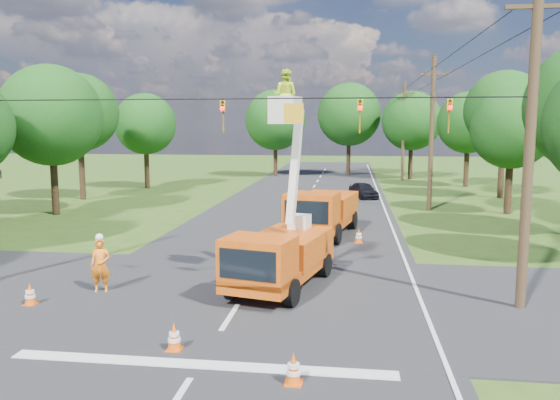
# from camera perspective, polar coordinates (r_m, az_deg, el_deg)

# --- Properties ---
(ground) EXTENTS (140.00, 140.00, 0.00)m
(ground) POSITION_cam_1_polar(r_m,az_deg,el_deg) (35.30, 1.92, -1.22)
(ground) COLOR #304E17
(ground) RESTS_ON ground
(road_main) EXTENTS (12.00, 100.00, 0.06)m
(road_main) POSITION_cam_1_polar(r_m,az_deg,el_deg) (35.30, 1.92, -1.22)
(road_main) COLOR black
(road_main) RESTS_ON ground
(road_cross) EXTENTS (56.00, 10.00, 0.07)m
(road_cross) POSITION_cam_1_polar(r_m,az_deg,el_deg) (17.90, -3.81, -10.06)
(road_cross) COLOR black
(road_cross) RESTS_ON ground
(stop_bar) EXTENTS (9.00, 0.45, 0.02)m
(stop_bar) POSITION_cam_1_polar(r_m,az_deg,el_deg) (13.17, -8.44, -16.82)
(stop_bar) COLOR silver
(stop_bar) RESTS_ON ground
(edge_line) EXTENTS (0.12, 90.00, 0.02)m
(edge_line) POSITION_cam_1_polar(r_m,az_deg,el_deg) (35.20, 11.03, -1.39)
(edge_line) COLOR silver
(edge_line) RESTS_ON ground
(bucket_truck) EXTENTS (3.34, 5.99, 7.32)m
(bucket_truck) POSITION_cam_1_polar(r_m,az_deg,el_deg) (18.35, 0.05, -4.56)
(bucket_truck) COLOR red
(bucket_truck) RESTS_ON ground
(second_truck) EXTENTS (3.52, 6.75, 2.41)m
(second_truck) POSITION_cam_1_polar(r_m,az_deg,el_deg) (27.31, 4.42, -1.20)
(second_truck) COLOR red
(second_truck) RESTS_ON ground
(ground_worker) EXTENTS (0.75, 0.57, 1.83)m
(ground_worker) POSITION_cam_1_polar(r_m,az_deg,el_deg) (19.02, -18.25, -6.50)
(ground_worker) COLOR orange
(ground_worker) RESTS_ON ground
(distant_car) EXTENTS (2.56, 3.87, 1.22)m
(distant_car) POSITION_cam_1_polar(r_m,az_deg,el_deg) (42.46, 8.72, 1.03)
(distant_car) COLOR black
(distant_car) RESTS_ON ground
(traffic_cone_0) EXTENTS (0.38, 0.38, 0.71)m
(traffic_cone_0) POSITION_cam_1_polar(r_m,az_deg,el_deg) (13.94, -11.00, -13.87)
(traffic_cone_0) COLOR #E2510B
(traffic_cone_0) RESTS_ON ground
(traffic_cone_1) EXTENTS (0.38, 0.38, 0.71)m
(traffic_cone_1) POSITION_cam_1_polar(r_m,az_deg,el_deg) (12.07, 1.42, -17.24)
(traffic_cone_1) COLOR #E2510B
(traffic_cone_1) RESTS_ON ground
(traffic_cone_2) EXTENTS (0.38, 0.38, 0.71)m
(traffic_cone_2) POSITION_cam_1_polar(r_m,az_deg,el_deg) (21.97, 0.14, -5.72)
(traffic_cone_2) COLOR #E2510B
(traffic_cone_2) RESTS_ON ground
(traffic_cone_3) EXTENTS (0.38, 0.38, 0.71)m
(traffic_cone_3) POSITION_cam_1_polar(r_m,az_deg,el_deg) (25.96, 8.22, -3.72)
(traffic_cone_3) COLOR #E2510B
(traffic_cone_3) RESTS_ON ground
(traffic_cone_4) EXTENTS (0.38, 0.38, 0.71)m
(traffic_cone_4) POSITION_cam_1_polar(r_m,az_deg,el_deg) (18.59, -24.66, -8.93)
(traffic_cone_4) COLOR #E2510B
(traffic_cone_4) RESTS_ON ground
(pole_right_near) EXTENTS (1.80, 0.30, 10.00)m
(pole_right_near) POSITION_cam_1_polar(r_m,az_deg,el_deg) (17.48, 24.67, 5.86)
(pole_right_near) COLOR #4C3823
(pole_right_near) RESTS_ON ground
(pole_right_mid) EXTENTS (1.80, 0.30, 10.00)m
(pole_right_mid) POSITION_cam_1_polar(r_m,az_deg,el_deg) (37.07, 15.56, 6.85)
(pole_right_mid) COLOR #4C3823
(pole_right_mid) RESTS_ON ground
(pole_right_far) EXTENTS (1.80, 0.30, 10.00)m
(pole_right_far) POSITION_cam_1_polar(r_m,az_deg,el_deg) (56.94, 12.77, 7.12)
(pole_right_far) COLOR #4C3823
(pole_right_far) RESTS_ON ground
(signal_span) EXTENTS (18.00, 0.29, 1.07)m
(signal_span) POSITION_cam_1_polar(r_m,az_deg,el_deg) (16.75, 3.59, 9.13)
(signal_span) COLOR black
(signal_span) RESTS_ON ground
(tree_left_d) EXTENTS (6.20, 6.20, 9.24)m
(tree_left_d) POSITION_cam_1_polar(r_m,az_deg,el_deg) (36.66, -22.83, 8.12)
(tree_left_d) COLOR #382616
(tree_left_d) RESTS_ON ground
(tree_left_e) EXTENTS (5.80, 5.80, 9.41)m
(tree_left_e) POSITION_cam_1_polar(r_m,az_deg,el_deg) (43.67, -20.25, 8.56)
(tree_left_e) COLOR #382616
(tree_left_e) RESTS_ON ground
(tree_left_f) EXTENTS (5.40, 5.40, 8.40)m
(tree_left_f) POSITION_cam_1_polar(r_m,az_deg,el_deg) (50.13, -13.88, 7.71)
(tree_left_f) COLOR #382616
(tree_left_f) RESTS_ON ground
(tree_right_c) EXTENTS (5.00, 5.00, 7.83)m
(tree_right_c) POSITION_cam_1_polar(r_m,az_deg,el_deg) (37.04, 23.06, 6.84)
(tree_right_c) COLOR #382616
(tree_right_c) RESTS_ON ground
(tree_right_d) EXTENTS (6.00, 6.00, 9.70)m
(tree_right_d) POSITION_cam_1_polar(r_m,az_deg,el_deg) (45.19, 22.41, 8.65)
(tree_right_d) COLOR #382616
(tree_right_d) RESTS_ON ground
(tree_right_e) EXTENTS (5.60, 5.60, 8.63)m
(tree_right_e) POSITION_cam_1_polar(r_m,az_deg,el_deg) (52.75, 19.08, 7.63)
(tree_right_e) COLOR #382616
(tree_right_e) RESTS_ON ground
(tree_far_a) EXTENTS (6.60, 6.60, 9.50)m
(tree_far_a) POSITION_cam_1_polar(r_m,az_deg,el_deg) (60.30, -0.48, 8.36)
(tree_far_a) COLOR #382616
(tree_far_a) RESTS_ON ground
(tree_far_b) EXTENTS (7.00, 7.00, 10.32)m
(tree_far_b) POSITION_cam_1_polar(r_m,az_deg,el_deg) (61.73, 7.24, 8.85)
(tree_far_b) COLOR #382616
(tree_far_b) RESTS_ON ground
(tree_far_c) EXTENTS (6.20, 6.20, 9.18)m
(tree_far_c) POSITION_cam_1_polar(r_m,az_deg,el_deg) (59.03, 13.60, 8.04)
(tree_far_c) COLOR #382616
(tree_far_c) RESTS_ON ground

